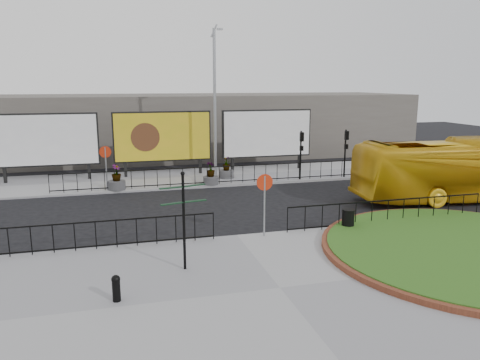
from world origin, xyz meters
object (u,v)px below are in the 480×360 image
object	(u,v)px
litter_bin	(348,220)
bus	(464,170)
fingerpost_sign	(184,211)
billboard_mid	(163,137)
bollard	(116,287)
planter_c	(226,170)
planter_a	(117,181)
lamp_post	(215,102)
planter_b	(211,176)

from	to	relation	value
litter_bin	bus	world-z (taller)	bus
fingerpost_sign	bus	size ratio (longest dim) A/B	0.28
billboard_mid	fingerpost_sign	distance (m)	15.89
bollard	bus	bearing A→B (deg)	23.13
planter_c	bus	bearing A→B (deg)	-37.39
litter_bin	planter_a	xyz separation A→B (m)	(-8.98, 10.00, 0.05)
litter_bin	planter_a	distance (m)	13.44
bollard	planter_c	world-z (taller)	planter_c
bollard	litter_bin	bearing A→B (deg)	23.85
bollard	litter_bin	xyz separation A→B (m)	(9.12, 4.03, 0.03)
planter_a	planter_c	world-z (taller)	planter_a
lamp_post	litter_bin	world-z (taller)	lamp_post
billboard_mid	planter_c	world-z (taller)	billboard_mid
planter_c	bollard	bearing A→B (deg)	-113.58
lamp_post	fingerpost_sign	distance (m)	14.70
planter_c	billboard_mid	bearing A→B (deg)	151.95
litter_bin	bus	xyz separation A→B (m)	(8.37, 3.44, 1.03)
bus	planter_c	distance (m)	13.47
fingerpost_sign	planter_c	xyz separation A→B (m)	(4.68, 13.88, -1.46)
billboard_mid	bus	size ratio (longest dim) A/B	0.54
lamp_post	bollard	xyz separation A→B (m)	(-6.13, -15.63, -4.29)
billboard_mid	planter_b	bearing A→B (deg)	-56.42
fingerpost_sign	litter_bin	distance (m)	7.49
fingerpost_sign	litter_bin	size ratio (longest dim) A/B	3.62
planter_a	planter_c	distance (m)	6.87
litter_bin	planter_b	distance (m)	10.64
bollard	billboard_mid	bearing A→B (deg)	79.94
billboard_mid	planter_a	distance (m)	5.06
billboard_mid	lamp_post	world-z (taller)	lamp_post
billboard_mid	fingerpost_sign	bearing A→B (deg)	-93.53
fingerpost_sign	planter_a	distance (m)	12.52
bus	planter_a	bearing A→B (deg)	74.30
billboard_mid	fingerpost_sign	xyz separation A→B (m)	(-0.98, -15.85, -0.54)
bus	planter_a	size ratio (longest dim) A/B	8.06
bollard	planter_a	xyz separation A→B (m)	(0.14, 14.03, 0.08)
fingerpost_sign	planter_b	world-z (taller)	fingerpost_sign
billboard_mid	planter_c	distance (m)	4.65
planter_a	planter_b	distance (m)	5.35
billboard_mid	planter_c	xyz separation A→B (m)	(3.70, -1.97, -2.01)
fingerpost_sign	bollard	size ratio (longest dim) A/B	4.23
lamp_post	planter_a	bearing A→B (deg)	-165.04
bollard	planter_c	size ratio (longest dim) A/B	0.55
billboard_mid	litter_bin	size ratio (longest dim) A/B	7.00
billboard_mid	bollard	world-z (taller)	billboard_mid
billboard_mid	planter_c	size ratio (longest dim) A/B	4.54
billboard_mid	lamp_post	distance (m)	4.23
fingerpost_sign	planter_b	xyz separation A→B (m)	(3.35, 12.28, -1.45)
fingerpost_sign	bollard	world-z (taller)	fingerpost_sign
bollard	planter_b	distance (m)	15.07
billboard_mid	lamp_post	xyz separation A→B (m)	(3.01, -1.97, 2.23)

